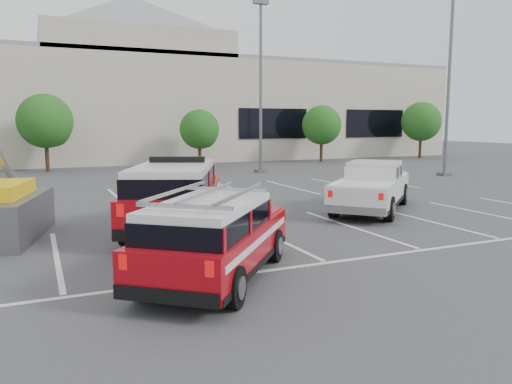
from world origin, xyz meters
TOP-DOWN VIEW (x-y plane):
  - ground at (0.00, 0.00)m, footprint 120.00×120.00m
  - stall_markings at (0.00, 4.50)m, footprint 23.00×15.00m
  - convention_building at (0.18, 31.86)m, footprint 60.00×16.99m
  - tree_mid_left at (-4.91, 22.05)m, footprint 3.37×3.37m
  - tree_mid_right at (5.09, 22.05)m, footprint 2.77×2.77m
  - tree_right at (15.09, 22.05)m, footprint 3.07×3.07m
  - tree_far_right at (25.09, 22.05)m, footprint 3.37×3.37m
  - light_pole_mid at (7.00, 16.00)m, footprint 0.90×0.60m
  - light_pole_right at (16.00, 10.00)m, footprint 0.90×0.60m
  - fire_chief_suv at (-2.12, 1.83)m, footprint 4.28×6.26m
  - white_pickup at (4.99, 2.23)m, footprint 5.30×5.13m
  - ladder_suv at (-2.62, -2.94)m, footprint 4.29×4.68m

SIDE VIEW (x-z plane):
  - ground at x=0.00m, z-range 0.00..0.00m
  - stall_markings at x=0.00m, z-range 0.00..0.01m
  - white_pickup at x=4.99m, z-range -0.17..1.51m
  - ladder_suv at x=-2.62m, z-range -0.18..1.62m
  - fire_chief_suv at x=-2.12m, z-range -0.19..1.88m
  - tree_mid_right at x=5.09m, z-range 0.51..4.50m
  - tree_right at x=15.09m, z-range 0.56..4.98m
  - tree_mid_left at x=-4.91m, z-range 0.62..5.46m
  - tree_far_right at x=25.09m, z-range 0.62..5.46m
  - convention_building at x=0.18m, z-range -1.88..11.32m
  - light_pole_mid at x=7.00m, z-range 0.07..10.31m
  - light_pole_right at x=16.00m, z-range 0.07..10.31m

